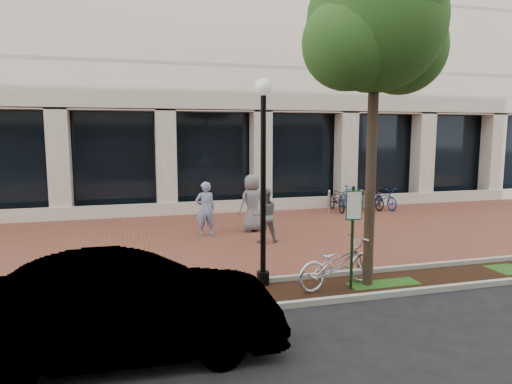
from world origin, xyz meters
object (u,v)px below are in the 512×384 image
object	(u,v)px
lamppost	(263,171)
sedan_near_curb	(126,308)
locked_bicycle	(338,263)
bike_rack_cluster	(361,199)
pedestrian_left	(205,209)
pedestrian_mid	(265,215)
parking_sign	(353,224)
pedestrian_right	(252,203)
street_tree	(377,32)
bollard	(329,202)

from	to	relation	value
lamppost	sedan_near_curb	size ratio (longest dim) A/B	0.96
locked_bicycle	bike_rack_cluster	bearing A→B (deg)	-45.14
pedestrian_left	pedestrian_mid	xyz separation A→B (m)	(1.58, -1.37, -0.06)
locked_bicycle	pedestrian_left	distance (m)	6.01
sedan_near_curb	locked_bicycle	bearing A→B (deg)	-63.86
parking_sign	locked_bicycle	distance (m)	0.95
parking_sign	sedan_near_curb	bearing A→B (deg)	-150.82
pedestrian_left	pedestrian_right	size ratio (longest dim) A/B	0.91
lamppost	bike_rack_cluster	world-z (taller)	lamppost
parking_sign	sedan_near_curb	xyz separation A→B (m)	(-4.58, -1.75, -0.67)
lamppost	pedestrian_mid	world-z (taller)	lamppost
pedestrian_mid	pedestrian_left	bearing A→B (deg)	-35.47
pedestrian_left	pedestrian_mid	distance (m)	2.09
street_tree	pedestrian_left	world-z (taller)	street_tree
pedestrian_right	sedan_near_curb	world-z (taller)	pedestrian_right
bike_rack_cluster	bollard	bearing A→B (deg)	-163.42
parking_sign	street_tree	distance (m)	3.97
locked_bicycle	pedestrian_mid	bearing A→B (deg)	-9.43
parking_sign	bollard	xyz separation A→B (m)	(3.33, 8.41, -0.92)
parking_sign	locked_bicycle	xyz separation A→B (m)	(-0.22, 0.22, -0.89)
pedestrian_right	bollard	world-z (taller)	pedestrian_right
pedestrian_right	sedan_near_curb	distance (m)	8.86
pedestrian_mid	bike_rack_cluster	size ratio (longest dim) A/B	0.55
lamppost	pedestrian_left	xyz separation A→B (m)	(-0.43, 5.10, -1.62)
locked_bicycle	pedestrian_mid	world-z (taller)	pedestrian_mid
street_tree	locked_bicycle	xyz separation A→B (m)	(-0.75, 0.00, -4.82)
bike_rack_cluster	parking_sign	bearing A→B (deg)	-119.74
street_tree	pedestrian_mid	bearing A→B (deg)	104.29
pedestrian_right	pedestrian_left	bearing A→B (deg)	-10.86
pedestrian_mid	locked_bicycle	bearing A→B (deg)	99.92
locked_bicycle	pedestrian_left	bearing A→B (deg)	4.74
bollard	pedestrian_right	bearing A→B (deg)	-149.37
lamppost	bike_rack_cluster	bearing A→B (deg)	50.28
pedestrian_right	street_tree	bearing A→B (deg)	81.32
parking_sign	bike_rack_cluster	xyz separation A→B (m)	(5.04, 8.93, -0.94)
pedestrian_mid	sedan_near_curb	distance (m)	7.45
locked_bicycle	bollard	size ratio (longest dim) A/B	2.03
pedestrian_mid	bike_rack_cluster	distance (m)	7.14
locked_bicycle	pedestrian_right	size ratio (longest dim) A/B	1.05
locked_bicycle	pedestrian_mid	distance (m)	4.34
locked_bicycle	pedestrian_right	world-z (taller)	pedestrian_right
pedestrian_left	bike_rack_cluster	distance (m)	7.81
bollard	bike_rack_cluster	size ratio (longest dim) A/B	0.33
pedestrian_left	locked_bicycle	bearing A→B (deg)	104.96
sedan_near_curb	parking_sign	bearing A→B (deg)	-67.22
pedestrian_mid	sedan_near_curb	bearing A→B (deg)	62.77
bollard	parking_sign	bearing A→B (deg)	-111.57
lamppost	bollard	bearing A→B (deg)	56.48
pedestrian_mid	bollard	bearing A→B (deg)	-129.76
pedestrian_left	bike_rack_cluster	xyz separation A→B (m)	(7.19, 3.03, -0.39)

